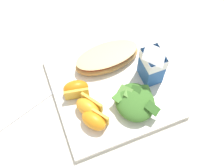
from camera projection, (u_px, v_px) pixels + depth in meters
The scene contains 10 objects.
ground at pixel (112, 89), 0.65m from camera, with size 3.00×3.00×0.00m, color beige.
white_plate at pixel (112, 88), 0.64m from camera, with size 0.28×0.28×0.02m, color white.
cheesy_pizza_bread at pixel (107, 58), 0.65m from camera, with size 0.09×0.17×0.04m.
green_salad_pile at pixel (135, 102), 0.59m from camera, with size 0.10×0.10×0.05m.
milk_carton at pixel (152, 63), 0.60m from camera, with size 0.06×0.05×0.11m.
orange_wedge_front at pixel (76, 89), 0.61m from camera, with size 0.05×0.07×0.04m.
orange_wedge_middle at pixel (88, 107), 0.58m from camera, with size 0.07×0.06×0.04m.
orange_wedge_rear at pixel (94, 120), 0.57m from camera, with size 0.07×0.06×0.04m.
paper_napkin at pixel (75, 33), 0.74m from camera, with size 0.11×0.11×0.00m, color white.
metal_fork at pixel (39, 101), 0.63m from camera, with size 0.08×0.18×0.01m.
Camera 1 is at (0.29, -0.12, 0.57)m, focal length 41.27 mm.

